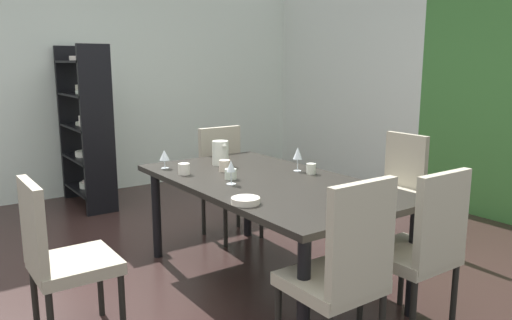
# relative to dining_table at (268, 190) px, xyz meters

# --- Properties ---
(ground_plane) EXTENTS (5.88, 6.36, 0.02)m
(ground_plane) POSITION_rel_dining_table_xyz_m (-0.41, -0.38, -0.69)
(ground_plane) COLOR #2F1F1D
(back_panel_interior) EXTENTS (2.57, 0.10, 2.65)m
(back_panel_interior) POSITION_rel_dining_table_xyz_m (-2.07, 2.75, 0.64)
(back_panel_interior) COLOR silver
(back_panel_interior) RESTS_ON ground_plane
(left_interior_panel) EXTENTS (0.10, 6.36, 2.65)m
(left_interior_panel) POSITION_rel_dining_table_xyz_m (-3.30, -0.38, 0.64)
(left_interior_panel) COLOR silver
(left_interior_panel) RESTS_ON ground_plane
(dining_table) EXTENTS (2.01, 1.09, 0.76)m
(dining_table) POSITION_rel_dining_table_xyz_m (0.00, 0.00, 0.00)
(dining_table) COLOR black
(dining_table) RESTS_ON ground_plane
(chair_head_far) EXTENTS (0.44, 0.45, 0.95)m
(chair_head_far) POSITION_rel_dining_table_xyz_m (-0.03, 1.40, -0.16)
(chair_head_far) COLOR #A39A85
(chair_head_far) RESTS_ON ground_plane
(chair_right_far) EXTENTS (0.44, 0.44, 0.98)m
(chair_right_far) POSITION_rel_dining_table_xyz_m (1.05, 0.32, -0.15)
(chair_right_far) COLOR #A39A85
(chair_right_far) RESTS_ON ground_plane
(chair_head_near) EXTENTS (0.44, 0.44, 0.95)m
(chair_head_near) POSITION_rel_dining_table_xyz_m (-0.03, -1.40, -0.16)
(chair_head_near) COLOR #A39A85
(chair_head_near) RESTS_ON ground_plane
(chair_right_near) EXTENTS (0.44, 0.44, 1.02)m
(chair_right_near) POSITION_rel_dining_table_xyz_m (1.05, -0.32, -0.13)
(chair_right_near) COLOR #A39A85
(chair_right_near) RESTS_ON ground_plane
(chair_left_far) EXTENTS (0.45, 0.44, 0.98)m
(chair_left_far) POSITION_rel_dining_table_xyz_m (-1.05, 0.32, -0.15)
(chair_left_far) COLOR #A39A85
(chair_left_far) RESTS_ON ground_plane
(display_shelf) EXTENTS (0.90, 0.33, 1.74)m
(display_shelf) POSITION_rel_dining_table_xyz_m (-2.76, -0.42, 0.18)
(display_shelf) COLOR black
(display_shelf) RESTS_ON ground_plane
(wine_glass_rear) EXTENTS (0.07, 0.07, 0.18)m
(wine_glass_rear) POSITION_rel_dining_table_xyz_m (-0.11, 0.35, 0.20)
(wine_glass_rear) COLOR silver
(wine_glass_rear) RESTS_ON dining_table
(wine_glass_south) EXTENTS (0.07, 0.07, 0.16)m
(wine_glass_south) POSITION_rel_dining_table_xyz_m (-0.05, -0.27, 0.19)
(wine_glass_south) COLOR silver
(wine_glass_south) RESTS_ON dining_table
(wine_glass_north) EXTENTS (0.08, 0.08, 0.14)m
(wine_glass_north) POSITION_rel_dining_table_xyz_m (-0.77, -0.42, 0.17)
(wine_glass_north) COLOR silver
(wine_glass_north) RESTS_ON dining_table
(serving_bowl_front) EXTENTS (0.18, 0.18, 0.05)m
(serving_bowl_front) POSITION_rel_dining_table_xyz_m (0.63, 0.29, 0.10)
(serving_bowl_front) COLOR silver
(serving_bowl_front) RESTS_ON dining_table
(serving_bowl_right) EXTENTS (0.17, 0.17, 0.04)m
(serving_bowl_right) POSITION_rel_dining_table_xyz_m (0.40, -0.46, 0.09)
(serving_bowl_right) COLOR beige
(serving_bowl_right) RESTS_ON dining_table
(serving_bowl_near_window) EXTENTS (0.19, 0.19, 0.05)m
(serving_bowl_near_window) POSITION_rel_dining_table_xyz_m (0.74, 0.09, 0.10)
(serving_bowl_near_window) COLOR beige
(serving_bowl_near_window) RESTS_ON dining_table
(cup_corner) EXTENTS (0.08, 0.08, 0.09)m
(cup_corner) POSITION_rel_dining_table_xyz_m (-0.41, -0.10, 0.12)
(cup_corner) COLOR beige
(cup_corner) RESTS_ON dining_table
(cup_east) EXTENTS (0.07, 0.07, 0.08)m
(cup_east) POSITION_rel_dining_table_xyz_m (0.02, 0.37, 0.11)
(cup_east) COLOR silver
(cup_east) RESTS_ON dining_table
(cup_west) EXTENTS (0.08, 0.08, 0.07)m
(cup_west) POSITION_rel_dining_table_xyz_m (-0.18, -0.19, 0.11)
(cup_west) COLOR silver
(cup_west) RESTS_ON dining_table
(cup_near_shelf) EXTENTS (0.08, 0.08, 0.08)m
(cup_near_shelf) POSITION_rel_dining_table_xyz_m (-0.50, -0.39, 0.11)
(cup_near_shelf) COLOR silver
(cup_near_shelf) RESTS_ON dining_table
(pitcher_left) EXTENTS (0.14, 0.13, 0.19)m
(pitcher_left) POSITION_rel_dining_table_xyz_m (-0.64, 0.01, 0.17)
(pitcher_left) COLOR silver
(pitcher_left) RESTS_ON dining_table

